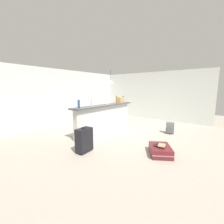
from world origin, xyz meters
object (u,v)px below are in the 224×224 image
Objects in this scene: bottle_white at (92,102)px; dining_chair_near_partition at (117,113)px; bottle_green at (123,99)px; book_stack at (160,145)px; bottle_blue at (79,104)px; bottle_amber at (117,100)px; backpack_grey at (170,128)px; grocery_bag at (120,100)px; bottle_clear at (106,101)px; suitcase_flat_maroon at (160,150)px; dining_table at (108,109)px; suitcase_upright_black at (84,140)px; pendant_lamp at (110,82)px.

bottle_white is 2.20m from dining_chair_near_partition.
book_stack is (-1.93, -2.39, -0.94)m from bottle_green.
bottle_blue reaches higher than book_stack.
bottle_blue is at bearing -179.55° from bottle_amber.
book_stack is (-0.08, -2.42, -0.93)m from bottle_white.
bottle_amber is 0.32× the size of dining_chair_near_partition.
bottle_blue is 3.37m from backpack_grey.
bottle_green reaches higher than bottle_white.
grocery_bag is (0.35, 0.06, -0.04)m from bottle_amber.
backpack_grey is (2.58, -1.94, -0.97)m from bottle_blue.
grocery_bag is 0.91m from dining_chair_near_partition.
bottle_amber is 2.28m from backpack_grey.
bottle_amber reaches higher than bottle_clear.
bottle_amber is 0.71× the size of backpack_grey.
grocery_bag reaches higher than dining_chair_near_partition.
dining_chair_near_partition is at bearing 53.66° from suitcase_flat_maroon.
backpack_grey is (0.06, -2.03, -0.98)m from bottle_green.
bottle_white is 1.85m from bottle_green.
dining_table is 3.07m from backpack_grey.
dining_chair_near_partition is at bearing 47.93° from grocery_bag.
grocery_bag reaches higher than suitcase_upright_black.
dining_chair_near_partition is 3.57m from book_stack.
bottle_white reaches higher than suitcase_upright_black.
bottle_clear is (1.30, 0.01, -0.01)m from bottle_blue.
bottle_amber is at bearing 59.72° from book_stack.
bottle_green reaches higher than dining_chair_near_partition.
pendant_lamp is (0.08, 0.46, 1.43)m from dining_chair_near_partition.
bottle_amber is at bearing 60.42° from suitcase_flat_maroon.
suitcase_flat_maroon is (-0.67, -2.31, -1.05)m from bottle_clear.
bottle_amber is (1.27, -0.11, 0.02)m from bottle_white.
grocery_bag is 0.24× the size of dining_table.
pendant_lamp is (0.29, 0.92, 0.76)m from bottle_green.
pendant_lamp is 4.37m from suitcase_flat_maroon.
bottle_blue is 1.94m from bottle_amber.
grocery_bag reaches higher than backpack_grey.
dining_table is 4.03m from suitcase_flat_maroon.
dining_chair_near_partition is 3.26× the size of book_stack.
pendant_lamp is at bearing 80.42° from dining_chair_near_partition.
grocery_bag is 0.39× the size of suitcase_upright_black.
grocery_bag is at bearing 15.69° from suitcase_upright_black.
pendant_lamp reaches higher than backpack_grey.
backpack_grey is (-0.22, -2.95, -1.75)m from pendant_lamp.
bottle_amber is 0.36m from grocery_bag.
bottle_white is at bearing 175.13° from bottle_amber.
bottle_amber is at bearing 0.80° from bottle_clear.
bottle_amber is 1.14× the size of grocery_bag.
book_stack is at bearing -128.85° from bottle_green.
pendant_lamp is (1.50, 1.00, 0.78)m from bottle_clear.
bottle_white reaches higher than suitcase_flat_maroon.
pendant_lamp is (2.80, 1.01, 0.77)m from bottle_blue.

